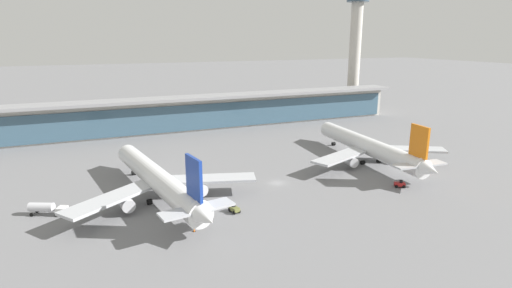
{
  "coord_description": "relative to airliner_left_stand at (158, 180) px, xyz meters",
  "views": [
    {
      "loc": [
        -47.56,
        -96.74,
        39.65
      ],
      "look_at": [
        0.0,
        15.21,
        7.77
      ],
      "focal_mm": 28.29,
      "sensor_mm": 36.0,
      "label": 1
    }
  ],
  "objects": [
    {
      "name": "ground_plane",
      "position": [
        32.79,
        -0.75,
        -5.32
      ],
      "size": [
        1200.0,
        1200.0,
        0.0
      ],
      "primitive_type": "plane",
      "color": "slate"
    },
    {
      "name": "service_truck_near_nose_olive",
      "position": [
        14.84,
        -14.68,
        -4.45
      ],
      "size": [
        2.34,
        3.18,
        2.05
      ],
      "color": "olive",
      "rests_on": "ground"
    },
    {
      "name": "safety_cone_alpha",
      "position": [
        3.65,
        -20.57,
        -5.01
      ],
      "size": [
        0.62,
        0.62,
        0.7
      ],
      "color": "orange",
      "rests_on": "ground"
    },
    {
      "name": "service_truck_mid_apron_white",
      "position": [
        -25.74,
        1.07,
        -3.62
      ],
      "size": [
        8.75,
        5.64,
        2.95
      ],
      "color": "silver",
      "rests_on": "ground"
    },
    {
      "name": "airliner_left_stand",
      "position": [
        0.0,
        0.0,
        0.0
      ],
      "size": [
        48.2,
        63.33,
        16.91
      ],
      "color": "white",
      "rests_on": "ground"
    },
    {
      "name": "control_tower",
      "position": [
        126.48,
        93.49,
        33.54
      ],
      "size": [
        12.0,
        12.0,
        71.25
      ],
      "color": "beige",
      "rests_on": "ground"
    },
    {
      "name": "terminal_building",
      "position": [
        32.79,
        76.18,
        2.54
      ],
      "size": [
        196.74,
        12.8,
        15.2
      ],
      "color": "beige",
      "rests_on": "ground"
    },
    {
      "name": "airliner_centre_stand",
      "position": [
        69.3,
        5.46,
        0.0
      ],
      "size": [
        48.75,
        63.52,
        16.91
      ],
      "color": "white",
      "rests_on": "ground"
    },
    {
      "name": "service_truck_under_wing_red",
      "position": [
        62.43,
        -16.95,
        -4.45
      ],
      "size": [
        3.33,
        2.89,
        2.05
      ],
      "color": "#B21E1E",
      "rests_on": "ground"
    }
  ]
}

